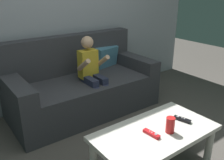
# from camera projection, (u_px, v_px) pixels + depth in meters

# --- Properties ---
(wall_back) EXTENTS (4.49, 0.05, 2.50)m
(wall_back) POSITION_uv_depth(u_px,v_px,m) (48.00, 1.00, 2.76)
(wall_back) COLOR #999EA8
(wall_back) RESTS_ON ground
(couch) EXTENTS (1.70, 0.80, 0.86)m
(couch) POSITION_uv_depth(u_px,v_px,m) (82.00, 86.00, 2.91)
(couch) COLOR #38383D
(couch) RESTS_ON ground
(person_seated_on_couch) EXTENTS (0.29, 0.36, 0.90)m
(person_seated_on_couch) POSITION_uv_depth(u_px,v_px,m) (92.00, 72.00, 2.72)
(person_seated_on_couch) COLOR #282D47
(person_seated_on_couch) RESTS_ON ground
(coffee_table) EXTENTS (0.96, 0.51, 0.39)m
(coffee_table) POSITION_uv_depth(u_px,v_px,m) (155.00, 137.00, 1.87)
(coffee_table) COLOR beige
(coffee_table) RESTS_ON ground
(game_remote_black_near_edge) EXTENTS (0.07, 0.14, 0.03)m
(game_remote_black_near_edge) POSITION_uv_depth(u_px,v_px,m) (182.00, 119.00, 1.98)
(game_remote_black_near_edge) COLOR black
(game_remote_black_near_edge) RESTS_ON coffee_table
(game_remote_red_center) EXTENTS (0.05, 0.14, 0.03)m
(game_remote_red_center) POSITION_uv_depth(u_px,v_px,m) (152.00, 134.00, 1.79)
(game_remote_red_center) COLOR red
(game_remote_red_center) RESTS_ON coffee_table
(soda_can) EXTENTS (0.07, 0.07, 0.12)m
(soda_can) POSITION_uv_depth(u_px,v_px,m) (170.00, 125.00, 1.81)
(soda_can) COLOR red
(soda_can) RESTS_ON coffee_table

